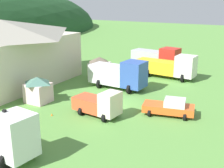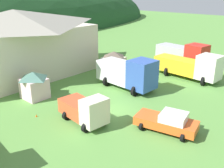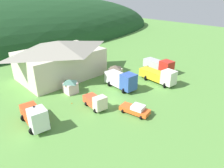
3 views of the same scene
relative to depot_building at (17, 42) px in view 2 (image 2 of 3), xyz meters
The scene contains 10 objects.
ground_plane 17.02m from the depot_building, 90.56° to the right, with size 200.00×200.00×0.00m, color #5B9342.
depot_building is the anchor object (origin of this frame).
play_shed_cream 12.74m from the depot_building, 49.53° to the right, with size 2.78×2.50×3.08m.
play_shed_pink 9.66m from the depot_building, 110.63° to the right, with size 2.39×2.57×2.81m.
light_truck_cream 17.05m from the depot_building, 101.51° to the right, with size 2.84×4.82×2.58m.
box_truck_blue 15.27m from the depot_building, 69.49° to the right, with size 3.61×7.28×3.65m.
heavy_rig_striped 22.26m from the depot_building, 53.75° to the right, with size 3.53×8.48×3.42m.
crane_truck_red 23.51m from the depot_building, 36.79° to the right, with size 3.92×8.07×3.27m.
service_pickup_orange 22.51m from the depot_building, 89.86° to the right, with size 3.04×5.13×1.66m.
traffic_cone_near_pickup 14.23m from the depot_building, 114.12° to the right, with size 0.36×0.36×0.49m, color orange.
Camera 2 is at (-15.89, -14.32, 10.58)m, focal length 40.85 mm.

